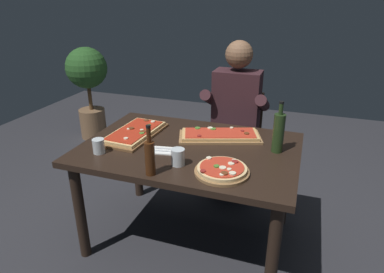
{
  "coord_description": "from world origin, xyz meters",
  "views": [
    {
      "loc": [
        0.67,
        -1.9,
        1.67
      ],
      "look_at": [
        0.0,
        0.05,
        0.79
      ],
      "focal_mm": 31.66,
      "sensor_mm": 36.0,
      "label": 1
    }
  ],
  "objects_px": {
    "pizza_rectangular_front": "(220,135)",
    "oil_bottle_amber": "(150,156)",
    "tumbler_far_side": "(99,147)",
    "diner_chair": "(236,136)",
    "pizza_rectangular_left": "(135,133)",
    "tumbler_near_camera": "(178,157)",
    "wine_bottle_dark": "(278,132)",
    "pizza_round_far": "(222,170)",
    "potted_plant_corner": "(88,82)",
    "dining_table": "(190,159)",
    "seated_diner": "(235,113)"
  },
  "relations": [
    {
      "from": "wine_bottle_dark",
      "to": "tumbler_far_side",
      "type": "distance_m",
      "value": 1.12
    },
    {
      "from": "dining_table",
      "to": "diner_chair",
      "type": "bearing_deg",
      "value": 80.63
    },
    {
      "from": "pizza_rectangular_left",
      "to": "tumbler_near_camera",
      "type": "bearing_deg",
      "value": -34.96
    },
    {
      "from": "pizza_round_far",
      "to": "potted_plant_corner",
      "type": "xyz_separation_m",
      "value": [
        -2.06,
        1.69,
        -0.06
      ]
    },
    {
      "from": "dining_table",
      "to": "seated_diner",
      "type": "bearing_deg",
      "value": 79.14
    },
    {
      "from": "pizza_rectangular_left",
      "to": "potted_plant_corner",
      "type": "bearing_deg",
      "value": 134.68
    },
    {
      "from": "wine_bottle_dark",
      "to": "potted_plant_corner",
      "type": "xyz_separation_m",
      "value": [
        -2.32,
        1.3,
        -0.17
      ]
    },
    {
      "from": "pizza_rectangular_front",
      "to": "tumbler_near_camera",
      "type": "bearing_deg",
      "value": -105.63
    },
    {
      "from": "pizza_rectangular_left",
      "to": "seated_diner",
      "type": "bearing_deg",
      "value": 50.39
    },
    {
      "from": "potted_plant_corner",
      "to": "wine_bottle_dark",
      "type": "bearing_deg",
      "value": -29.3
    },
    {
      "from": "pizza_round_far",
      "to": "tumbler_near_camera",
      "type": "height_order",
      "value": "tumbler_near_camera"
    },
    {
      "from": "pizza_rectangular_front",
      "to": "seated_diner",
      "type": "distance_m",
      "value": 0.54
    },
    {
      "from": "wine_bottle_dark",
      "to": "diner_chair",
      "type": "distance_m",
      "value": 0.93
    },
    {
      "from": "pizza_round_far",
      "to": "potted_plant_corner",
      "type": "height_order",
      "value": "potted_plant_corner"
    },
    {
      "from": "tumbler_near_camera",
      "to": "tumbler_far_side",
      "type": "xyz_separation_m",
      "value": [
        -0.53,
        -0.01,
        -0.01
      ]
    },
    {
      "from": "pizza_rectangular_front",
      "to": "tumbler_far_side",
      "type": "height_order",
      "value": "tumbler_far_side"
    },
    {
      "from": "pizza_rectangular_left",
      "to": "wine_bottle_dark",
      "type": "xyz_separation_m",
      "value": [
        0.97,
        0.06,
        0.11
      ]
    },
    {
      "from": "pizza_rectangular_left",
      "to": "tumbler_near_camera",
      "type": "distance_m",
      "value": 0.55
    },
    {
      "from": "pizza_rectangular_left",
      "to": "oil_bottle_amber",
      "type": "relative_size",
      "value": 1.84
    },
    {
      "from": "tumbler_far_side",
      "to": "diner_chair",
      "type": "xyz_separation_m",
      "value": [
        0.65,
        1.13,
        -0.29
      ]
    },
    {
      "from": "diner_chair",
      "to": "pizza_rectangular_front",
      "type": "bearing_deg",
      "value": -89.04
    },
    {
      "from": "pizza_rectangular_left",
      "to": "potted_plant_corner",
      "type": "relative_size",
      "value": 0.48
    },
    {
      "from": "potted_plant_corner",
      "to": "oil_bottle_amber",
      "type": "bearing_deg",
      "value": -47.23
    },
    {
      "from": "diner_chair",
      "to": "wine_bottle_dark",
      "type": "bearing_deg",
      "value": -61.43
    },
    {
      "from": "pizza_round_far",
      "to": "seated_diner",
      "type": "distance_m",
      "value": 1.02
    },
    {
      "from": "dining_table",
      "to": "pizza_rectangular_front",
      "type": "distance_m",
      "value": 0.28
    },
    {
      "from": "seated_diner",
      "to": "potted_plant_corner",
      "type": "relative_size",
      "value": 1.21
    },
    {
      "from": "pizza_round_far",
      "to": "tumbler_far_side",
      "type": "xyz_separation_m",
      "value": [
        -0.79,
        0.0,
        0.02
      ]
    },
    {
      "from": "diner_chair",
      "to": "dining_table",
      "type": "bearing_deg",
      "value": -99.37
    },
    {
      "from": "pizza_rectangular_left",
      "to": "diner_chair",
      "type": "relative_size",
      "value": 0.61
    },
    {
      "from": "pizza_rectangular_front",
      "to": "oil_bottle_amber",
      "type": "height_order",
      "value": "oil_bottle_amber"
    },
    {
      "from": "pizza_rectangular_front",
      "to": "wine_bottle_dark",
      "type": "relative_size",
      "value": 1.83
    },
    {
      "from": "wine_bottle_dark",
      "to": "potted_plant_corner",
      "type": "bearing_deg",
      "value": 150.7
    },
    {
      "from": "dining_table",
      "to": "pizza_rectangular_left",
      "type": "xyz_separation_m",
      "value": [
        -0.43,
        0.05,
        0.12
      ]
    },
    {
      "from": "dining_table",
      "to": "pizza_round_far",
      "type": "distance_m",
      "value": 0.42
    },
    {
      "from": "oil_bottle_amber",
      "to": "dining_table",
      "type": "bearing_deg",
      "value": 79.1
    },
    {
      "from": "pizza_rectangular_left",
      "to": "tumbler_far_side",
      "type": "distance_m",
      "value": 0.34
    },
    {
      "from": "dining_table",
      "to": "tumbler_near_camera",
      "type": "distance_m",
      "value": 0.3
    },
    {
      "from": "pizza_rectangular_front",
      "to": "tumbler_near_camera",
      "type": "xyz_separation_m",
      "value": [
        -0.13,
        -0.46,
        0.03
      ]
    },
    {
      "from": "oil_bottle_amber",
      "to": "tumbler_far_side",
      "type": "relative_size",
      "value": 3.13
    },
    {
      "from": "seated_diner",
      "to": "tumbler_near_camera",
      "type": "bearing_deg",
      "value": -96.76
    },
    {
      "from": "pizza_rectangular_left",
      "to": "pizza_rectangular_front",
      "type": "bearing_deg",
      "value": 14.44
    },
    {
      "from": "dining_table",
      "to": "pizza_rectangular_front",
      "type": "relative_size",
      "value": 2.31
    },
    {
      "from": "tumbler_near_camera",
      "to": "seated_diner",
      "type": "distance_m",
      "value": 1.01
    },
    {
      "from": "pizza_rectangular_left",
      "to": "tumbler_near_camera",
      "type": "relative_size",
      "value": 5.34
    },
    {
      "from": "pizza_rectangular_left",
      "to": "oil_bottle_amber",
      "type": "bearing_deg",
      "value": -53.51
    },
    {
      "from": "tumbler_far_side",
      "to": "diner_chair",
      "type": "bearing_deg",
      "value": 60.33
    },
    {
      "from": "dining_table",
      "to": "seated_diner",
      "type": "relative_size",
      "value": 1.05
    },
    {
      "from": "pizza_round_far",
      "to": "tumbler_near_camera",
      "type": "relative_size",
      "value": 3.09
    },
    {
      "from": "pizza_round_far",
      "to": "potted_plant_corner",
      "type": "bearing_deg",
      "value": 140.69
    }
  ]
}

